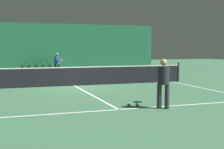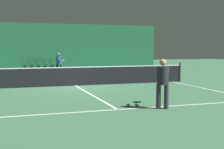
{
  "view_description": "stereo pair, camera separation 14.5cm",
  "coord_description": "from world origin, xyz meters",
  "px_view_note": "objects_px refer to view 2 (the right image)",
  "views": [
    {
      "loc": [
        -3.28,
        -15.26,
        1.89
      ],
      "look_at": [
        0.55,
        -4.2,
        0.89
      ],
      "focal_mm": 50.0,
      "sensor_mm": 36.0,
      "label": 1
    },
    {
      "loc": [
        -3.14,
        -15.3,
        1.89
      ],
      "look_at": [
        0.55,
        -4.2,
        0.89
      ],
      "focal_mm": 50.0,
      "sensor_mm": 36.0,
      "label": 2
    }
  ],
  "objects_px": {
    "tennis_net": "(75,76)",
    "courtside_chair_0": "(28,63)",
    "tennis_ball": "(165,95)",
    "courtside_chair_3": "(49,63)",
    "courtside_chair_4": "(56,63)",
    "courtside_chair_1": "(35,63)",
    "courtside_chair_2": "(42,63)",
    "player_far": "(59,62)",
    "player_near": "(163,80)"
  },
  "relations": [
    {
      "from": "tennis_net",
      "to": "tennis_ball",
      "type": "distance_m",
      "value": 5.21
    },
    {
      "from": "courtside_chair_3",
      "to": "courtside_chair_4",
      "type": "height_order",
      "value": "same"
    },
    {
      "from": "courtside_chair_1",
      "to": "courtside_chair_0",
      "type": "bearing_deg",
      "value": -90.0
    },
    {
      "from": "courtside_chair_3",
      "to": "courtside_chair_2",
      "type": "bearing_deg",
      "value": -90.0
    },
    {
      "from": "player_far",
      "to": "tennis_ball",
      "type": "bearing_deg",
      "value": 9.75
    },
    {
      "from": "courtside_chair_3",
      "to": "courtside_chair_4",
      "type": "bearing_deg",
      "value": 90.0
    },
    {
      "from": "player_far",
      "to": "tennis_ball",
      "type": "distance_m",
      "value": 10.81
    },
    {
      "from": "tennis_net",
      "to": "tennis_ball",
      "type": "bearing_deg",
      "value": -58.93
    },
    {
      "from": "tennis_net",
      "to": "player_far",
      "type": "distance_m",
      "value": 6.03
    },
    {
      "from": "courtside_chair_0",
      "to": "tennis_ball",
      "type": "xyz_separation_m",
      "value": [
        4.12,
        -18.69,
        -0.45
      ]
    },
    {
      "from": "tennis_net",
      "to": "courtside_chair_4",
      "type": "distance_m",
      "value": 14.28
    },
    {
      "from": "courtside_chair_2",
      "to": "courtside_chair_3",
      "type": "xyz_separation_m",
      "value": [
        0.64,
        0.0,
        0.0
      ]
    },
    {
      "from": "tennis_net",
      "to": "player_far",
      "type": "bearing_deg",
      "value": 88.82
    },
    {
      "from": "tennis_ball",
      "to": "courtside_chair_3",
      "type": "bearing_deg",
      "value": 96.76
    },
    {
      "from": "courtside_chair_3",
      "to": "courtside_chair_1",
      "type": "bearing_deg",
      "value": -90.0
    },
    {
      "from": "player_near",
      "to": "courtside_chair_3",
      "type": "distance_m",
      "value": 20.92
    },
    {
      "from": "courtside_chair_1",
      "to": "player_near",
      "type": "bearing_deg",
      "value": 6.02
    },
    {
      "from": "player_near",
      "to": "courtside_chair_4",
      "type": "xyz_separation_m",
      "value": [
        -0.3,
        20.9,
        -0.42
      ]
    },
    {
      "from": "courtside_chair_1",
      "to": "courtside_chair_4",
      "type": "xyz_separation_m",
      "value": [
        1.91,
        0.0,
        0.0
      ]
    },
    {
      "from": "courtside_chair_2",
      "to": "courtside_chair_4",
      "type": "xyz_separation_m",
      "value": [
        1.27,
        0.0,
        0.0
      ]
    },
    {
      "from": "courtside_chair_1",
      "to": "tennis_ball",
      "type": "distance_m",
      "value": 19.01
    },
    {
      "from": "tennis_net",
      "to": "courtside_chair_3",
      "type": "distance_m",
      "value": 14.25
    },
    {
      "from": "courtside_chair_2",
      "to": "courtside_chair_4",
      "type": "height_order",
      "value": "same"
    },
    {
      "from": "courtside_chair_4",
      "to": "courtside_chair_2",
      "type": "bearing_deg",
      "value": -90.0
    },
    {
      "from": "courtside_chair_3",
      "to": "tennis_ball",
      "type": "bearing_deg",
      "value": 6.76
    },
    {
      "from": "tennis_net",
      "to": "courtside_chair_4",
      "type": "height_order",
      "value": "tennis_net"
    },
    {
      "from": "tennis_net",
      "to": "courtside_chair_0",
      "type": "bearing_deg",
      "value": 95.78
    },
    {
      "from": "courtside_chair_0",
      "to": "courtside_chair_1",
      "type": "height_order",
      "value": "same"
    },
    {
      "from": "player_near",
      "to": "courtside_chair_4",
      "type": "distance_m",
      "value": 20.9
    },
    {
      "from": "courtside_chair_4",
      "to": "tennis_ball",
      "type": "height_order",
      "value": "courtside_chair_4"
    },
    {
      "from": "courtside_chair_0",
      "to": "courtside_chair_1",
      "type": "bearing_deg",
      "value": 90.0
    },
    {
      "from": "tennis_net",
      "to": "player_near",
      "type": "distance_m",
      "value": 6.81
    },
    {
      "from": "player_near",
      "to": "courtside_chair_2",
      "type": "relative_size",
      "value": 1.85
    },
    {
      "from": "courtside_chair_0",
      "to": "courtside_chair_2",
      "type": "distance_m",
      "value": 1.27
    },
    {
      "from": "tennis_net",
      "to": "courtside_chair_4",
      "type": "xyz_separation_m",
      "value": [
        1.1,
        14.24,
        -0.03
      ]
    },
    {
      "from": "courtside_chair_0",
      "to": "player_near",
      "type": "bearing_deg",
      "value": 7.73
    },
    {
      "from": "courtside_chair_0",
      "to": "player_far",
      "type": "bearing_deg",
      "value": 10.78
    },
    {
      "from": "player_far",
      "to": "tennis_ball",
      "type": "xyz_separation_m",
      "value": [
        2.56,
        -10.46,
        -0.87
      ]
    },
    {
      "from": "courtside_chair_3",
      "to": "courtside_chair_0",
      "type": "bearing_deg",
      "value": -90.0
    },
    {
      "from": "courtside_chair_2",
      "to": "courtside_chair_4",
      "type": "relative_size",
      "value": 1.0
    },
    {
      "from": "courtside_chair_3",
      "to": "courtside_chair_4",
      "type": "relative_size",
      "value": 1.0
    },
    {
      "from": "courtside_chair_2",
      "to": "courtside_chair_3",
      "type": "bearing_deg",
      "value": 90.0
    },
    {
      "from": "courtside_chair_0",
      "to": "courtside_chair_2",
      "type": "xyz_separation_m",
      "value": [
        1.27,
        0.0,
        0.0
      ]
    },
    {
      "from": "tennis_ball",
      "to": "courtside_chair_2",
      "type": "bearing_deg",
      "value": 98.68
    },
    {
      "from": "courtside_chair_1",
      "to": "courtside_chair_2",
      "type": "height_order",
      "value": "same"
    },
    {
      "from": "courtside_chair_0",
      "to": "courtside_chair_1",
      "type": "relative_size",
      "value": 1.0
    },
    {
      "from": "tennis_net",
      "to": "courtside_chair_0",
      "type": "xyz_separation_m",
      "value": [
        -1.44,
        14.24,
        -0.03
      ]
    },
    {
      "from": "tennis_ball",
      "to": "player_near",
      "type": "bearing_deg",
      "value": -120.19
    },
    {
      "from": "tennis_net",
      "to": "player_far",
      "type": "xyz_separation_m",
      "value": [
        0.12,
        6.02,
        0.39
      ]
    },
    {
      "from": "courtside_chair_1",
      "to": "tennis_ball",
      "type": "relative_size",
      "value": 12.73
    }
  ]
}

